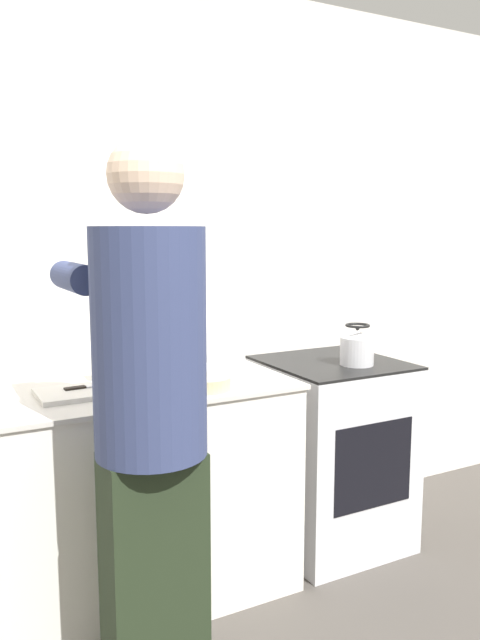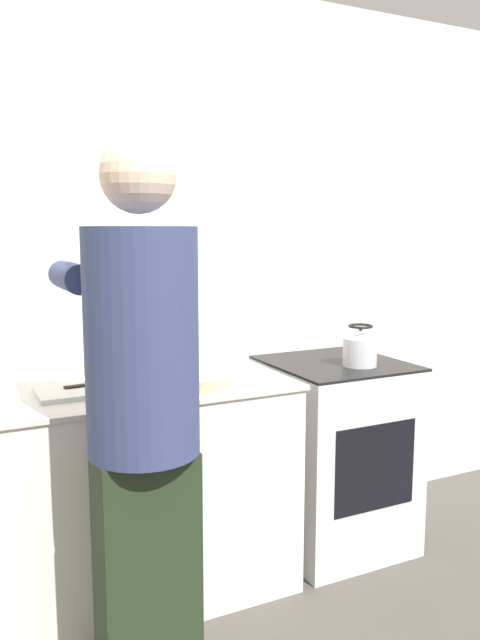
% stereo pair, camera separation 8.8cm
% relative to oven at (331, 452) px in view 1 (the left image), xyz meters
% --- Properties ---
extents(ground_plane, '(12.00, 12.00, 0.00)m').
position_rel_oven_xyz_m(ground_plane, '(-0.80, -0.31, -0.44)').
color(ground_plane, '#4C4742').
extents(wall_back, '(8.00, 0.05, 2.60)m').
position_rel_oven_xyz_m(wall_back, '(-0.80, 0.38, 0.86)').
color(wall_back, silver).
rests_on(wall_back, ground_plane).
extents(counter, '(1.57, 0.58, 0.89)m').
position_rel_oven_xyz_m(counter, '(-1.13, -0.03, -0.00)').
color(counter, silver).
rests_on(counter, ground_plane).
extents(oven, '(0.60, 0.62, 0.89)m').
position_rel_oven_xyz_m(oven, '(0.00, 0.00, 0.00)').
color(oven, silver).
rests_on(oven, ground_plane).
extents(person, '(0.38, 0.62, 1.77)m').
position_rel_oven_xyz_m(person, '(-1.11, -0.57, 0.52)').
color(person, '#222D1B').
rests_on(person, ground_plane).
extents(cutting_board, '(0.37, 0.23, 0.02)m').
position_rel_oven_xyz_m(cutting_board, '(-1.16, -0.03, 0.45)').
color(cutting_board, silver).
rests_on(cutting_board, counter).
extents(knife, '(0.21, 0.05, 0.01)m').
position_rel_oven_xyz_m(knife, '(-1.15, -0.01, 0.46)').
color(knife, silver).
rests_on(knife, cutting_board).
extents(kettle, '(0.15, 0.15, 0.19)m').
position_rel_oven_xyz_m(kettle, '(0.05, -0.11, 0.52)').
color(kettle, silver).
rests_on(kettle, oven).
extents(bowl_prep, '(0.18, 0.18, 0.05)m').
position_rel_oven_xyz_m(bowl_prep, '(-0.74, -0.19, 0.47)').
color(bowl_prep, '#C6B789').
rests_on(bowl_prep, counter).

